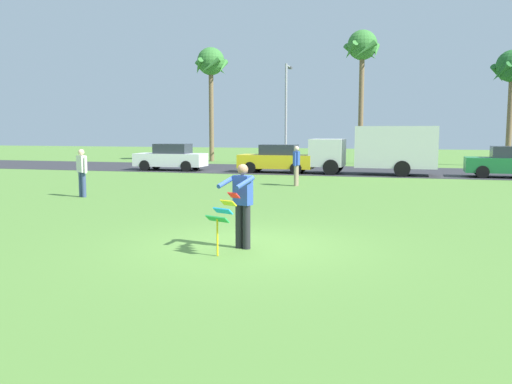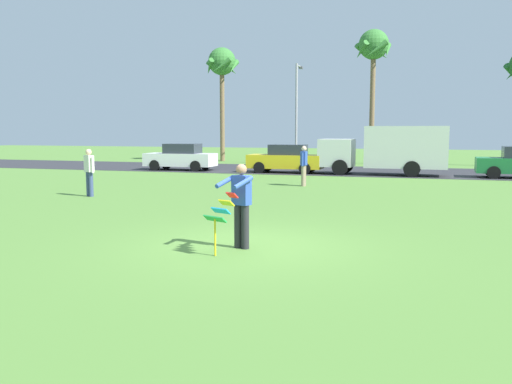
% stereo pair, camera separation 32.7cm
% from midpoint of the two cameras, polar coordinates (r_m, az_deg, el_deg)
% --- Properties ---
extents(ground_plane, '(120.00, 120.00, 0.00)m').
position_cam_midpoint_polar(ground_plane, '(11.19, -1.69, -5.79)').
color(ground_plane, '#568438').
extents(road_strip, '(120.00, 8.00, 0.01)m').
position_cam_midpoint_polar(road_strip, '(32.06, 9.69, 2.24)').
color(road_strip, '#2D2D33').
rests_on(road_strip, ground).
extents(person_kite_flyer, '(0.68, 0.75, 1.73)m').
position_cam_midpoint_polar(person_kite_flyer, '(10.80, -2.35, -1.13)').
color(person_kite_flyer, '#26262B').
rests_on(person_kite_flyer, ground).
extents(kite_held, '(0.58, 0.72, 1.19)m').
position_cam_midpoint_polar(kite_held, '(10.31, -4.47, -2.30)').
color(kite_held, red).
rests_on(kite_held, ground).
extents(parked_car_white, '(4.25, 1.94, 1.60)m').
position_cam_midpoint_polar(parked_car_white, '(32.45, -9.36, 3.66)').
color(parked_car_white, white).
rests_on(parked_car_white, ground).
extents(parked_car_yellow, '(4.20, 1.84, 1.60)m').
position_cam_midpoint_polar(parked_car_yellow, '(30.30, 1.93, 3.54)').
color(parked_car_yellow, yellow).
rests_on(parked_car_yellow, ground).
extents(parked_truck_white_box, '(6.76, 2.26, 2.62)m').
position_cam_midpoint_polar(parked_truck_white_box, '(29.45, 12.88, 4.53)').
color(parked_truck_white_box, silver).
rests_on(parked_truck_white_box, ground).
extents(parked_car_green, '(4.25, 1.93, 1.60)m').
position_cam_midpoint_polar(parked_car_green, '(29.88, 25.23, 2.87)').
color(parked_car_green, '#1E7238').
rests_on(parked_car_green, ground).
extents(palm_tree_left_near, '(2.58, 2.71, 8.71)m').
position_cam_midpoint_polar(palm_tree_left_near, '(42.12, -5.08, 13.25)').
color(palm_tree_left_near, brown).
rests_on(palm_tree_left_near, ground).
extents(palm_tree_right_near, '(2.58, 2.71, 9.45)m').
position_cam_midpoint_polar(palm_tree_right_near, '(39.69, 11.06, 14.55)').
color(palm_tree_right_near, brown).
rests_on(palm_tree_right_near, ground).
extents(palm_tree_centre_far, '(2.58, 2.71, 7.63)m').
position_cam_midpoint_polar(palm_tree_centre_far, '(39.41, 25.53, 11.64)').
color(palm_tree_centre_far, brown).
rests_on(palm_tree_centre_far, ground).
extents(streetlight_pole, '(0.24, 1.65, 7.00)m').
position_cam_midpoint_polar(streetlight_pole, '(37.92, 3.03, 9.03)').
color(streetlight_pole, '#9E9EA3').
rests_on(streetlight_pole, ground).
extents(person_walker_near, '(0.52, 0.36, 1.73)m').
position_cam_midpoint_polar(person_walker_near, '(20.25, -18.57, 2.11)').
color(person_walker_near, '#384772').
rests_on(person_walker_near, ground).
extents(person_walker_far, '(0.25, 0.57, 1.73)m').
position_cam_midpoint_polar(person_walker_far, '(23.10, 3.94, 2.96)').
color(person_walker_far, gray).
rests_on(person_walker_far, ground).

